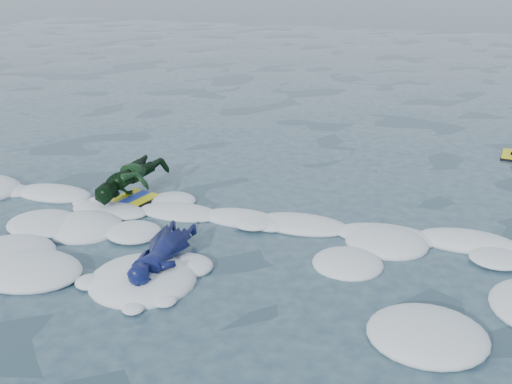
# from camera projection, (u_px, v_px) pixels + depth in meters

# --- Properties ---
(ground) EXTENTS (120.00, 120.00, 0.00)m
(ground) POSITION_uv_depth(u_px,v_px,m) (155.00, 271.00, 7.20)
(ground) COLOR #1A2E3E
(ground) RESTS_ON ground
(foam_band) EXTENTS (12.00, 3.10, 0.30)m
(foam_band) POSITION_uv_depth(u_px,v_px,m) (189.00, 233.00, 8.12)
(foam_band) COLOR silver
(foam_band) RESTS_ON ground
(prone_woman_unit) EXTENTS (0.68, 1.47, 0.36)m
(prone_woman_unit) POSITION_uv_depth(u_px,v_px,m) (161.00, 255.00, 7.16)
(prone_woman_unit) COLOR black
(prone_woman_unit) RESTS_ON ground
(prone_child_unit) EXTENTS (0.88, 1.44, 0.53)m
(prone_child_unit) POSITION_uv_depth(u_px,v_px,m) (132.00, 183.00, 9.01)
(prone_child_unit) COLOR black
(prone_child_unit) RESTS_ON ground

